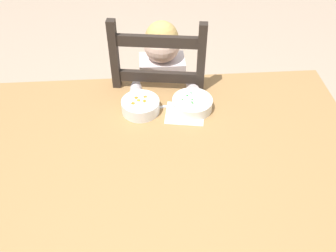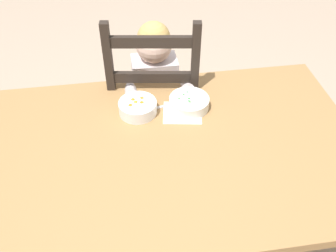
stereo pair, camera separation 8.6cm
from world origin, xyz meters
The scene contains 8 objects.
ground_plane centered at (0.00, 0.00, 0.00)m, with size 8.00×8.00×0.00m, color tan.
dining_table centered at (0.00, 0.00, 0.64)m, with size 1.52×0.96×0.73m.
dining_chair centered at (0.00, 0.52, 0.49)m, with size 0.48×0.48×1.06m.
child_figure centered at (0.01, 0.52, 0.64)m, with size 0.32×0.31×0.97m.
bowl_of_peas centered at (0.12, 0.23, 0.75)m, with size 0.17×0.17×0.05m.
bowl_of_carrots centered at (-0.10, 0.23, 0.75)m, with size 0.16×0.16×0.06m.
spoon centered at (-0.02, 0.24, 0.73)m, with size 0.14×0.04×0.01m.
paper_napkin centered at (0.09, 0.19, 0.73)m, with size 0.16×0.15×0.00m, color white.
Camera 2 is at (-0.16, -1.03, 1.79)m, focal length 40.88 mm.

